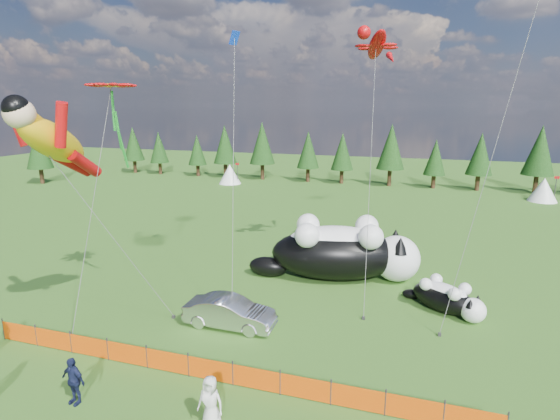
% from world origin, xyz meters
% --- Properties ---
extents(ground, '(160.00, 160.00, 0.00)m').
position_xyz_m(ground, '(0.00, 0.00, 0.00)').
color(ground, '#0E3B0A').
rests_on(ground, ground).
extents(safety_fence, '(22.06, 0.06, 1.10)m').
position_xyz_m(safety_fence, '(0.00, -3.00, 0.50)').
color(safety_fence, '#262626').
rests_on(safety_fence, ground).
extents(tree_line, '(90.00, 4.00, 8.00)m').
position_xyz_m(tree_line, '(0.00, 45.00, 4.00)').
color(tree_line, black).
rests_on(tree_line, ground).
extents(festival_tents, '(50.00, 3.20, 2.80)m').
position_xyz_m(festival_tents, '(11.00, 40.00, 1.40)').
color(festival_tents, white).
rests_on(festival_tents, ground).
extents(cat_large, '(11.02, 5.57, 4.02)m').
position_xyz_m(cat_large, '(3.38, 9.51, 1.91)').
color(cat_large, black).
rests_on(cat_large, ground).
extents(cat_small, '(4.35, 3.45, 1.77)m').
position_xyz_m(cat_small, '(9.59, 6.46, 0.84)').
color(cat_small, black).
rests_on(cat_small, ground).
extents(car, '(4.71, 1.65, 1.55)m').
position_xyz_m(car, '(-1.08, 1.44, 0.78)').
color(car, silver).
rests_on(car, ground).
extents(spectator_c, '(1.18, 0.72, 1.90)m').
position_xyz_m(spectator_c, '(-4.32, -5.77, 0.95)').
color(spectator_c, '#151A3A').
rests_on(spectator_c, ground).
extents(spectator_e, '(0.95, 0.62, 1.94)m').
position_xyz_m(spectator_e, '(1.18, -5.36, 0.97)').
color(spectator_e, silver).
rests_on(spectator_e, ground).
extents(superhero_kite, '(6.18, 5.92, 12.24)m').
position_xyz_m(superhero_kite, '(-7.86, -1.78, 9.52)').
color(superhero_kite, '#E7AD0C').
rests_on(superhero_kite, ground).
extents(gecko_kite, '(3.83, 10.47, 16.48)m').
position_xyz_m(gecko_kite, '(4.65, 11.76, 14.65)').
color(gecko_kite, '#C0090D').
rests_on(gecko_kite, ground).
extents(flower_kite, '(2.73, 6.01, 12.72)m').
position_xyz_m(flower_kite, '(-7.31, 1.73, 11.86)').
color(flower_kite, '#C0090D').
rests_on(flower_kite, ground).
extents(diamond_kite_a, '(2.21, 6.26, 15.93)m').
position_xyz_m(diamond_kite_a, '(-2.65, 6.53, 14.07)').
color(diamond_kite_a, '#0D37D0').
rests_on(diamond_kite_a, ground).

